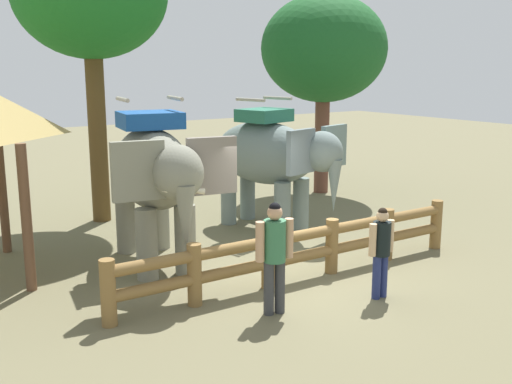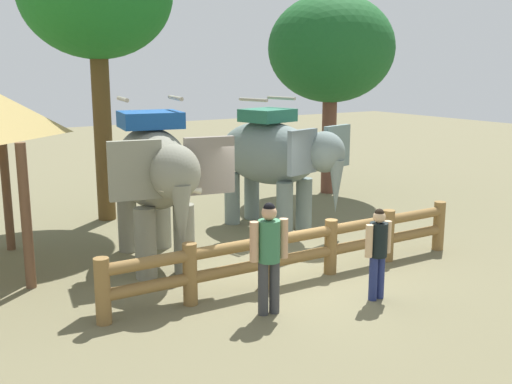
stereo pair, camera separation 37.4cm
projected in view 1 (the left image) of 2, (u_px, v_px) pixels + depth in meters
ground_plane at (295, 277)px, 11.37m from camera, size 60.00×60.00×0.00m
log_fence at (301, 248)px, 11.10m from camera, size 7.55×0.32×1.05m
elephant_near_left at (155, 174)px, 11.63m from camera, size 2.29×3.91×3.29m
elephant_center at (272, 156)px, 14.37m from camera, size 2.39×3.75×3.14m
tourist_woman_in_black at (275, 250)px, 9.50m from camera, size 0.64×0.41×1.82m
tourist_man_in_blue at (381, 246)px, 10.19m from camera, size 0.56×0.32×1.57m
tree_back_center at (324, 50)px, 18.07m from camera, size 3.75×3.75×5.96m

